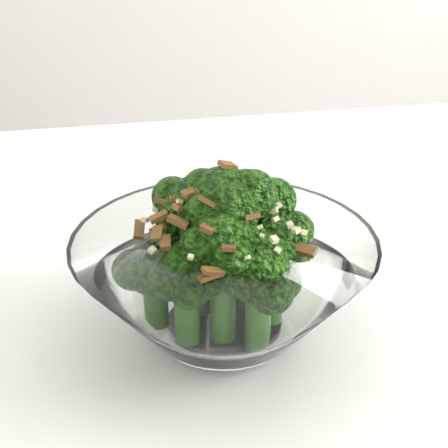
{
  "coord_description": "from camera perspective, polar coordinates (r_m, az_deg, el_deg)",
  "views": [
    {
      "loc": [
        -0.21,
        -0.59,
        1.03
      ],
      "look_at": [
        -0.23,
        -0.22,
        0.84
      ],
      "focal_mm": 50.0,
      "sensor_mm": 36.0,
      "label": 1
    }
  ],
  "objects": [
    {
      "name": "broccoli_dish",
      "position": [
        0.43,
        0.05,
        -4.58
      ],
      "size": [
        0.21,
        0.21,
        0.13
      ],
      "color": "white",
      "rests_on": "table"
    },
    {
      "name": "table",
      "position": [
        0.61,
        9.32,
        -7.34
      ],
      "size": [
        1.36,
        1.07,
        0.75
      ],
      "color": "white",
      "rests_on": "ground"
    }
  ]
}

